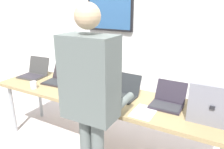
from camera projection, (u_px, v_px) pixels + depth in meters
back_wall at (139, 41)px, 3.28m from camera, size 8.00×0.11×2.42m
workbench at (101, 98)px, 2.50m from camera, size 2.84×0.70×0.76m
equipment_box at (214, 99)px, 1.93m from camera, size 0.40×0.38×0.36m
laptop_station_0 at (34, 72)px, 3.09m from camera, size 0.37×0.36×0.26m
laptop_station_1 at (60, 78)px, 2.86m from camera, size 0.38×0.39×0.24m
laptop_station_2 at (89, 85)px, 2.62m from camera, size 0.36×0.36×0.25m
laptop_station_3 at (124, 92)px, 2.41m from camera, size 0.32×0.33×0.23m
laptop_station_4 at (168, 100)px, 2.20m from camera, size 0.32×0.34×0.22m
person at (91, 92)px, 1.74m from camera, size 0.44×0.58×1.78m
coffee_mug at (34, 85)px, 2.65m from camera, size 0.08×0.08×0.09m
paper_sheet at (144, 112)px, 2.08m from camera, size 0.21×0.30×0.00m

